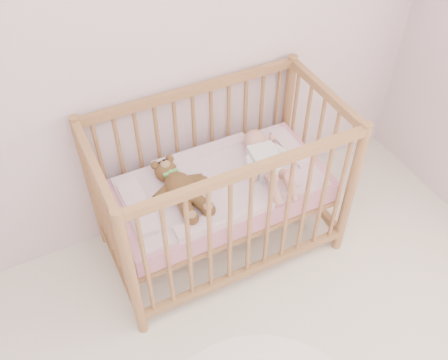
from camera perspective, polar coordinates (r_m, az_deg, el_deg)
wall_back at (r=2.52m, az=-14.42°, el=15.11°), size 4.00×0.02×2.70m
crib at (r=2.85m, az=-0.44°, el=-1.05°), size 1.36×0.76×1.00m
mattress at (r=2.86m, az=-0.44°, el=-1.26°), size 1.22×0.62×0.13m
blanket at (r=2.81m, az=-0.45°, el=-0.21°), size 1.10×0.58×0.06m
baby at (r=2.84m, az=4.82°, el=2.38°), size 0.35×0.62×0.14m
teddy_bear at (r=2.67m, az=-4.95°, el=-0.85°), size 0.41×0.54×0.14m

